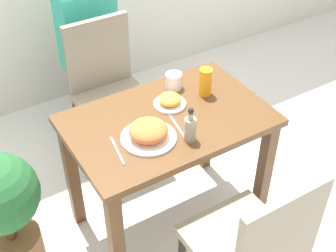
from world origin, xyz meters
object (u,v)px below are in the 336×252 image
Objects in this scene: juice_glass at (205,82)px; person_figure at (89,48)px; chair_near at (255,245)px; drink_cup at (174,81)px; sauce_bottle at (190,128)px; potted_plant_left at (3,208)px; chair_far at (109,87)px; food_plate at (148,132)px; side_plate at (170,101)px.

juice_glass is 1.02m from person_figure.
chair_near reaches higher than juice_glass.
drink_cup is at bearing 128.37° from juice_glass.
sauce_bottle is (-0.16, -0.38, 0.03)m from drink_cup.
potted_plant_left is (-0.81, 0.81, -0.08)m from chair_near.
drink_cup is at bearing 67.45° from sauce_bottle.
drink_cup is (0.15, 0.86, 0.26)m from chair_near.
chair_far is 0.82m from food_plate.
drink_cup is (0.31, 0.28, 0.00)m from food_plate.
sauce_bottle is at bearing -22.12° from potted_plant_left.
food_plate is 0.18m from sauce_bottle.
chair_far is 0.37m from person_figure.
food_plate is at bearing -101.45° from chair_far.
drink_cup reaches higher than side_plate.
potted_plant_left is (-0.81, -0.54, -0.08)m from chair_far.
side_plate is 0.21m from juice_glass.
sauce_bottle reaches higher than potted_plant_left.
chair_far and sauce_bottle have the same top height.
juice_glass is (0.20, -0.01, 0.05)m from side_plate.
side_plate is at bearing -3.99° from potted_plant_left.
sauce_bottle is (-0.00, -0.86, 0.28)m from chair_far.
chair_far is 1.26× the size of potted_plant_left.
chair_near is 0.91m from drink_cup.
chair_far is 5.63× the size of side_plate.
food_plate is (-0.15, -0.76, 0.25)m from chair_far.
juice_glass is (0.10, -0.13, 0.03)m from drink_cup.
sauce_bottle is at bearing -90.27° from chair_far.
potted_plant_left is at bearing -146.41° from chair_far.
person_figure is (0.04, 1.70, 0.07)m from chair_near.
chair_near is 1.34m from chair_far.
potted_plant_left is at bearing -176.57° from drink_cup.
chair_far is 5.14× the size of sauce_bottle.
person_figure reaches higher than sauce_bottle.
side_plate reaches higher than potted_plant_left.
side_plate is (0.05, 0.75, 0.24)m from chair_near.
food_plate is 0.42m from drink_cup.
chair_near reaches higher than potted_plant_left.
person_figure is (0.04, 0.36, 0.07)m from chair_far.
chair_far is at bearing -89.74° from chair_near.
person_figure reaches higher than potted_plant_left.
juice_glass is at bearing 44.18° from sauce_bottle.
chair_near is 1.26× the size of potted_plant_left.
chair_near is at bearing -89.74° from chair_far.
food_plate is 3.02× the size of drink_cup.
sauce_bottle is 0.15× the size of person_figure.
food_plate is at bearing -137.45° from drink_cup.
chair_near reaches higher than drink_cup.
juice_glass is 0.83× the size of sauce_bottle.
person_figure is (0.20, 1.12, -0.18)m from food_plate.
drink_cup is 1.02m from potted_plant_left.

